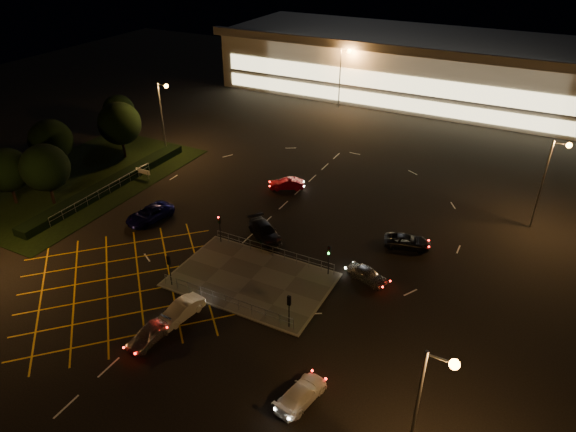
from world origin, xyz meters
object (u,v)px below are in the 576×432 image
at_px(signal_nw, 220,223).
at_px(signal_ne, 329,254).
at_px(car_near_silver, 149,334).
at_px(car_far_dkgrey, 265,231).
at_px(car_east_grey, 407,241).
at_px(signal_se, 289,305).
at_px(car_queue_white, 181,310).
at_px(car_left_blue, 150,214).
at_px(car_approach_white, 301,394).
at_px(car_circ_red, 287,184).
at_px(car_right_silver, 367,274).
at_px(signal_sw, 169,264).

distance_m(signal_nw, signal_ne, 12.00).
relative_size(signal_ne, car_near_silver, 0.76).
distance_m(car_far_dkgrey, car_east_grey, 14.65).
relative_size(signal_se, car_queue_white, 0.73).
distance_m(signal_nw, car_east_grey, 19.10).
xyz_separation_m(car_left_blue, car_approach_white, (25.60, -14.36, -0.11)).
distance_m(car_near_silver, car_circ_red, 28.35).
distance_m(signal_se, car_far_dkgrey, 14.00).
distance_m(signal_se, car_right_silver, 9.72).
bearing_deg(signal_ne, car_left_blue, 179.30).
distance_m(signal_nw, car_queue_white, 11.63).
relative_size(car_far_dkgrey, car_circ_red, 1.26).
relative_size(signal_ne, car_circ_red, 0.76).
bearing_deg(car_near_silver, car_far_dkgrey, 91.27).
bearing_deg(car_right_silver, signal_se, 175.13).
distance_m(signal_se, car_left_blue, 23.10).
xyz_separation_m(signal_nw, car_left_blue, (-9.52, 0.26, -1.60)).
bearing_deg(signal_sw, car_queue_white, 138.72).
bearing_deg(signal_ne, signal_sw, -146.35).
height_order(car_left_blue, car_east_grey, car_left_blue).
distance_m(signal_ne, car_east_grey, 9.77).
relative_size(car_right_silver, car_circ_red, 0.96).
relative_size(signal_nw, car_left_blue, 0.57).
xyz_separation_m(signal_sw, car_far_dkgrey, (3.48, 10.99, -1.61)).
height_order(signal_nw, car_left_blue, signal_nw).
relative_size(signal_sw, car_right_silver, 0.79).
height_order(signal_nw, car_queue_white, signal_nw).
relative_size(car_left_blue, car_far_dkgrey, 1.06).
height_order(signal_se, signal_ne, same).
bearing_deg(car_near_silver, signal_se, 38.23).
bearing_deg(car_east_grey, car_approach_white, 162.13).
relative_size(signal_sw, car_approach_white, 0.70).
relative_size(signal_se, car_east_grey, 0.67).
height_order(signal_sw, car_left_blue, signal_sw).
bearing_deg(car_near_silver, car_east_grey, 60.66).
height_order(car_right_silver, car_east_grey, car_right_silver).
bearing_deg(car_circ_red, signal_sw, -29.96).
xyz_separation_m(signal_sw, signal_ne, (12.00, 7.99, 0.00)).
bearing_deg(car_approach_white, car_right_silver, -76.44).
relative_size(car_east_grey, car_approach_white, 1.04).
xyz_separation_m(signal_nw, signal_ne, (12.00, 0.00, 0.00)).
height_order(signal_nw, car_east_grey, signal_nw).
relative_size(car_left_blue, car_circ_red, 1.33).
bearing_deg(car_east_grey, signal_nw, 100.19).
relative_size(signal_se, car_near_silver, 0.76).
bearing_deg(car_east_grey, signal_ne, 132.17).
distance_m(car_left_blue, car_right_silver, 25.03).
relative_size(signal_nw, car_approach_white, 0.70).
distance_m(car_circ_red, car_approach_white, 32.06).
distance_m(signal_nw, car_far_dkgrey, 4.87).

